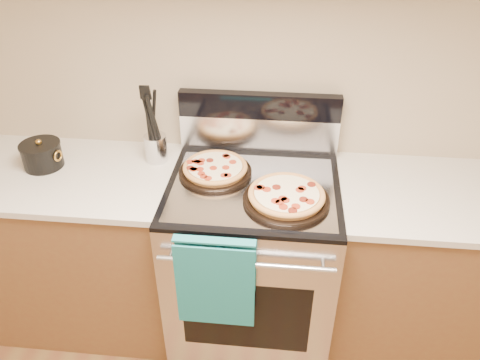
# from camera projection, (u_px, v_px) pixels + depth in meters

# --- Properties ---
(wall_back) EXTENTS (4.00, 0.00, 4.00)m
(wall_back) POSITION_uv_depth(u_px,v_px,m) (261.00, 63.00, 2.11)
(wall_back) COLOR tan
(wall_back) RESTS_ON ground
(range_body) EXTENTS (0.76, 0.68, 0.90)m
(range_body) POSITION_uv_depth(u_px,v_px,m) (252.00, 263.00, 2.32)
(range_body) COLOR #B7B7BC
(range_body) RESTS_ON ground
(oven_window) EXTENTS (0.56, 0.01, 0.40)m
(oven_window) POSITION_uv_depth(u_px,v_px,m) (246.00, 317.00, 2.04)
(oven_window) COLOR black
(oven_window) RESTS_ON range_body
(cooktop) EXTENTS (0.76, 0.68, 0.02)m
(cooktop) POSITION_uv_depth(u_px,v_px,m) (253.00, 187.00, 2.06)
(cooktop) COLOR black
(cooktop) RESTS_ON range_body
(backsplash_lower) EXTENTS (0.76, 0.06, 0.18)m
(backsplash_lower) POSITION_uv_depth(u_px,v_px,m) (259.00, 134.00, 2.27)
(backsplash_lower) COLOR silver
(backsplash_lower) RESTS_ON cooktop
(backsplash_upper) EXTENTS (0.76, 0.06, 0.12)m
(backsplash_upper) POSITION_uv_depth(u_px,v_px,m) (260.00, 105.00, 2.18)
(backsplash_upper) COLOR black
(backsplash_upper) RESTS_ON backsplash_lower
(oven_handle) EXTENTS (0.70, 0.03, 0.03)m
(oven_handle) POSITION_uv_depth(u_px,v_px,m) (245.00, 264.00, 1.81)
(oven_handle) COLOR silver
(oven_handle) RESTS_ON range_body
(dish_towel) EXTENTS (0.32, 0.05, 0.42)m
(dish_towel) POSITION_uv_depth(u_px,v_px,m) (216.00, 280.00, 1.88)
(dish_towel) COLOR teal
(dish_towel) RESTS_ON oven_handle
(foil_sheet) EXTENTS (0.70, 0.55, 0.01)m
(foil_sheet) POSITION_uv_depth(u_px,v_px,m) (253.00, 188.00, 2.03)
(foil_sheet) COLOR gray
(foil_sheet) RESTS_ON cooktop
(cabinet_left) EXTENTS (1.00, 0.62, 0.88)m
(cabinet_left) POSITION_uv_depth(u_px,v_px,m) (84.00, 248.00, 2.42)
(cabinet_left) COLOR brown
(cabinet_left) RESTS_ON ground
(countertop_left) EXTENTS (1.02, 0.64, 0.03)m
(countertop_left) POSITION_uv_depth(u_px,v_px,m) (65.00, 175.00, 2.17)
(countertop_left) COLOR beige
(countertop_left) RESTS_ON cabinet_left
(cabinet_right) EXTENTS (1.00, 0.62, 0.88)m
(cabinet_right) POSITION_uv_depth(u_px,v_px,m) (432.00, 273.00, 2.27)
(cabinet_right) COLOR brown
(cabinet_right) RESTS_ON ground
(countertop_right) EXTENTS (1.02, 0.64, 0.03)m
(countertop_right) POSITION_uv_depth(u_px,v_px,m) (456.00, 198.00, 2.02)
(countertop_right) COLOR beige
(countertop_right) RESTS_ON cabinet_right
(pepperoni_pizza_back) EXTENTS (0.33, 0.33, 0.04)m
(pepperoni_pizza_back) POSITION_uv_depth(u_px,v_px,m) (215.00, 169.00, 2.12)
(pepperoni_pizza_back) COLOR #B77A38
(pepperoni_pizza_back) RESTS_ON foil_sheet
(pepperoni_pizza_front) EXTENTS (0.41, 0.41, 0.05)m
(pepperoni_pizza_front) POSITION_uv_depth(u_px,v_px,m) (286.00, 196.00, 1.93)
(pepperoni_pizza_front) COLOR #B77A38
(pepperoni_pizza_front) RESTS_ON foil_sheet
(utensil_crock) EXTENTS (0.12, 0.12, 0.13)m
(utensil_crock) POSITION_uv_depth(u_px,v_px,m) (156.00, 148.00, 2.22)
(utensil_crock) COLOR silver
(utensil_crock) RESTS_ON countertop_left
(saucepan) EXTENTS (0.22, 0.22, 0.11)m
(saucepan) POSITION_uv_depth(u_px,v_px,m) (42.00, 156.00, 2.18)
(saucepan) COLOR black
(saucepan) RESTS_ON countertop_left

